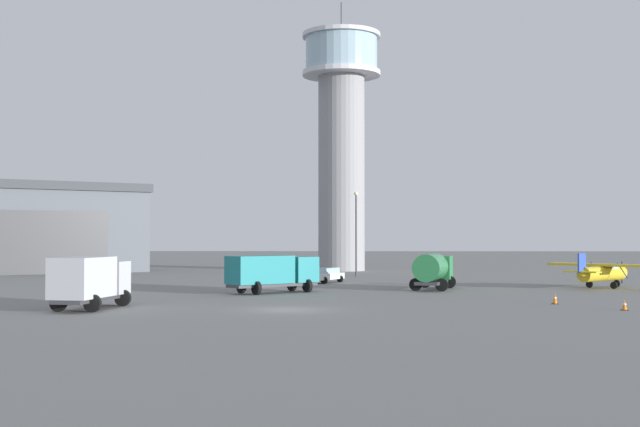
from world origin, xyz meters
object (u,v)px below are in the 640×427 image
object	(u,v)px
control_tower	(341,131)
traffic_cone_near_left	(555,299)
airplane_yellow	(602,272)
truck_box_teal	(272,271)
traffic_cone_near_right	(624,305)
car_white	(325,275)
truck_fuel_tanker_green	(433,269)
truck_box_silver	(90,280)
light_post_east	(356,226)

from	to	relation	value
control_tower	traffic_cone_near_left	xyz separation A→B (m)	(13.92, -51.46, -17.12)
airplane_yellow	truck_box_teal	world-z (taller)	airplane_yellow
airplane_yellow	traffic_cone_near_right	bearing A→B (deg)	-148.54
airplane_yellow	car_white	xyz separation A→B (m)	(-22.97, 7.46, -0.61)
truck_fuel_tanker_green	airplane_yellow	bearing A→B (deg)	-65.62
airplane_yellow	truck_box_silver	xyz separation A→B (m)	(-35.76, -21.21, 0.35)
car_white	traffic_cone_near_left	bearing A→B (deg)	59.86
control_tower	truck_box_teal	xyz separation A→B (m)	(-4.76, -41.80, -15.84)
control_tower	light_post_east	distance (m)	19.46
airplane_yellow	truck_fuel_tanker_green	xyz separation A→B (m)	(-14.05, -2.32, 0.27)
truck_fuel_tanker_green	light_post_east	bearing A→B (deg)	30.02
control_tower	traffic_cone_near_right	xyz separation A→B (m)	(16.81, -55.83, -17.16)
control_tower	light_post_east	bearing A→B (deg)	-83.49
control_tower	truck_fuel_tanker_green	size ratio (longest dim) A/B	4.84
control_tower	traffic_cone_near_left	bearing A→B (deg)	-74.86
control_tower	light_post_east	world-z (taller)	control_tower
truck_box_silver	traffic_cone_near_left	size ratio (longest dim) A/B	9.78
traffic_cone_near_right	airplane_yellow	bearing A→B (deg)	76.69
truck_box_silver	light_post_east	xyz separation A→B (m)	(15.76, 41.10, 3.65)
truck_fuel_tanker_green	traffic_cone_near_right	bearing A→B (deg)	-138.69
truck_box_teal	traffic_cone_near_left	size ratio (longest dim) A/B	10.07
control_tower	traffic_cone_near_left	size ratio (longest dim) A/B	49.30
car_white	control_tower	bearing A→B (deg)	-155.11
light_post_east	traffic_cone_near_left	distance (m)	38.64
control_tower	traffic_cone_near_right	bearing A→B (deg)	-73.24
traffic_cone_near_right	car_white	bearing A→B (deg)	122.57
truck_box_teal	control_tower	bearing A→B (deg)	43.12
truck_box_silver	traffic_cone_near_right	world-z (taller)	truck_box_silver
truck_box_teal	light_post_east	world-z (taller)	light_post_east
airplane_yellow	traffic_cone_near_right	distance (m)	21.39
truck_fuel_tanker_green	car_white	xyz separation A→B (m)	(-8.92, 9.78, -0.89)
control_tower	truck_box_teal	size ratio (longest dim) A/B	4.90
truck_fuel_tanker_green	traffic_cone_near_left	distance (m)	15.49
truck_fuel_tanker_green	traffic_cone_near_right	distance (m)	20.65
car_white	traffic_cone_near_right	distance (m)	33.53
truck_box_teal	traffic_cone_near_left	world-z (taller)	truck_box_teal
airplane_yellow	truck_fuel_tanker_green	world-z (taller)	airplane_yellow
truck_box_silver	car_white	distance (m)	31.41
truck_fuel_tanker_green	car_white	world-z (taller)	truck_fuel_tanker_green
truck_box_silver	car_white	bearing A→B (deg)	-16.19
light_post_east	traffic_cone_near_left	size ratio (longest dim) A/B	13.22
truck_fuel_tanker_green	traffic_cone_near_left	size ratio (longest dim) A/B	10.19
truck_box_teal	traffic_cone_near_left	xyz separation A→B (m)	(18.68, -9.67, -1.28)
car_white	light_post_east	size ratio (longest dim) A/B	0.54
control_tower	traffic_cone_near_left	world-z (taller)	control_tower
airplane_yellow	truck_fuel_tanker_green	distance (m)	14.24
car_white	traffic_cone_near_right	world-z (taller)	car_white
truck_box_silver	traffic_cone_near_right	xyz separation A→B (m)	(30.84, 0.42, -1.41)
truck_box_teal	traffic_cone_near_right	size ratio (longest dim) A/B	11.20
airplane_yellow	car_white	size ratio (longest dim) A/B	1.64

